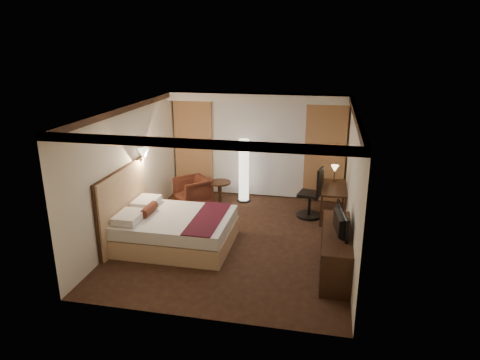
% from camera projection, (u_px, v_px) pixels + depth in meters
% --- Properties ---
extents(floor, '(4.50, 5.50, 0.01)m').
position_uv_depth(floor, '(236.00, 238.00, 8.90)').
color(floor, black).
rests_on(floor, ground).
extents(ceiling, '(4.50, 5.50, 0.01)m').
position_uv_depth(ceiling, '(236.00, 108.00, 8.06)').
color(ceiling, white).
rests_on(ceiling, back_wall).
extents(back_wall, '(4.50, 0.02, 2.70)m').
position_uv_depth(back_wall, '(258.00, 145.00, 11.04)').
color(back_wall, silver).
rests_on(back_wall, floor).
extents(left_wall, '(0.02, 5.50, 2.70)m').
position_uv_depth(left_wall, '(131.00, 170.00, 8.91)').
color(left_wall, silver).
rests_on(left_wall, floor).
extents(right_wall, '(0.02, 5.50, 2.70)m').
position_uv_depth(right_wall, '(353.00, 184.00, 8.04)').
color(right_wall, silver).
rests_on(right_wall, floor).
extents(crown_molding, '(4.50, 5.50, 0.12)m').
position_uv_depth(crown_molding, '(236.00, 112.00, 8.08)').
color(crown_molding, black).
rests_on(crown_molding, ceiling).
extents(soffit, '(4.50, 0.50, 0.20)m').
position_uv_depth(soffit, '(257.00, 97.00, 10.42)').
color(soffit, white).
rests_on(soffit, ceiling).
extents(curtain_sheer, '(2.48, 0.04, 2.45)m').
position_uv_depth(curtain_sheer, '(258.00, 150.00, 10.99)').
color(curtain_sheer, silver).
rests_on(curtain_sheer, back_wall).
extents(curtain_left_drape, '(1.00, 0.14, 2.45)m').
position_uv_depth(curtain_left_drape, '(194.00, 147.00, 11.27)').
color(curtain_left_drape, '#AC7C4E').
rests_on(curtain_left_drape, back_wall).
extents(curtain_right_drape, '(1.00, 0.14, 2.45)m').
position_uv_depth(curtain_right_drape, '(325.00, 154.00, 10.61)').
color(curtain_right_drape, '#AC7C4E').
rests_on(curtain_right_drape, back_wall).
extents(wall_sconce, '(0.24, 0.24, 0.24)m').
position_uv_depth(wall_sconce, '(144.00, 154.00, 9.11)').
color(wall_sconce, white).
rests_on(wall_sconce, left_wall).
extents(bed, '(2.18, 1.70, 0.64)m').
position_uv_depth(bed, '(177.00, 230.00, 8.53)').
color(bed, white).
rests_on(bed, floor).
extents(headboard, '(0.12, 2.00, 1.50)m').
position_uv_depth(headboard, '(124.00, 206.00, 8.61)').
color(headboard, tan).
rests_on(headboard, floor).
extents(armchair, '(1.03, 1.03, 0.77)m').
position_uv_depth(armchair, '(193.00, 190.00, 10.61)').
color(armchair, '#4D2017').
rests_on(armchair, floor).
extents(side_table, '(0.55, 0.55, 0.61)m').
position_uv_depth(side_table, '(220.00, 193.00, 10.62)').
color(side_table, black).
rests_on(side_table, floor).
extents(floor_lamp, '(0.34, 0.34, 1.63)m').
position_uv_depth(floor_lamp, '(244.00, 171.00, 10.73)').
color(floor_lamp, white).
rests_on(floor_lamp, floor).
extents(desk, '(0.55, 1.24, 0.75)m').
position_uv_depth(desk, '(333.00, 202.00, 9.84)').
color(desk, black).
rests_on(desk, floor).
extents(desk_lamp, '(0.18, 0.18, 0.34)m').
position_uv_depth(desk_lamp, '(334.00, 174.00, 10.10)').
color(desk_lamp, '#FFD899').
rests_on(desk_lamp, desk).
extents(office_chair, '(0.69, 0.69, 1.20)m').
position_uv_depth(office_chair, '(310.00, 192.00, 9.82)').
color(office_chair, black).
rests_on(office_chair, floor).
extents(dresser, '(0.50, 1.95, 0.76)m').
position_uv_depth(dresser, '(336.00, 251.00, 7.56)').
color(dresser, black).
rests_on(dresser, floor).
extents(television, '(0.72, 1.07, 0.13)m').
position_uv_depth(television, '(337.00, 216.00, 7.36)').
color(television, black).
rests_on(television, dresser).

